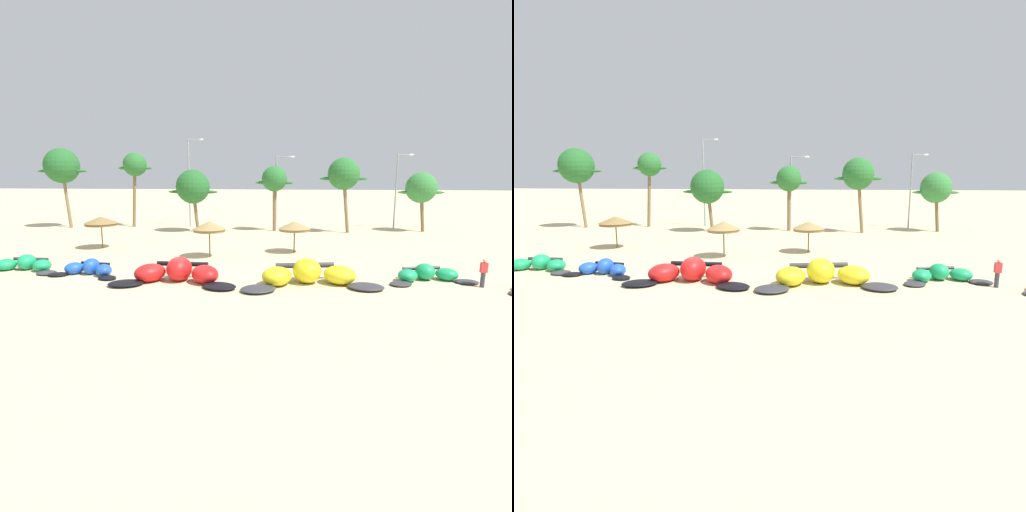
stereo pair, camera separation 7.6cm
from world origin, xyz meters
TOP-DOWN VIEW (x-y plane):
  - ground_plane at (0.00, 0.00)m, footprint 260.00×260.00m
  - kite_far_left at (-10.63, 0.68)m, footprint 5.70×2.56m
  - kite_left at (-5.83, -0.05)m, footprint 4.85×2.58m
  - kite_left_of_center at (0.17, -1.22)m, footprint 7.76×3.60m
  - kite_center at (7.77, -1.00)m, footprint 8.24×4.50m
  - kite_right_of_center at (14.79, 0.52)m, footprint 5.49×3.13m
  - beach_umbrella_near_van at (-9.26, 9.07)m, footprint 2.79×2.79m
  - beach_umbrella_middle at (0.55, 6.17)m, footprint 2.51×2.51m
  - beach_umbrella_near_palms at (6.86, 8.71)m, footprint 2.58×2.58m
  - person_near_kites at (17.44, -0.66)m, footprint 0.36×0.24m
  - palm_leftmost at (-19.55, 21.72)m, footprint 5.87×3.92m
  - palm_left at (-11.55, 23.12)m, footprint 4.03×2.69m
  - palm_left_of_gap at (-3.98, 19.66)m, footprint 5.36×3.57m
  - palm_center_left at (4.54, 21.25)m, footprint 4.07×2.71m
  - palm_center_right at (11.77, 20.52)m, footprint 4.95×3.30m
  - palm_right_of_gap at (20.11, 22.22)m, footprint 4.88×3.25m
  - lamppost_west at (-5.44, 24.39)m, footprint 1.93×0.24m
  - lamppost_west_center at (4.89, 22.33)m, footprint 2.09×0.24m
  - lamppost_east_center at (18.25, 24.94)m, footprint 1.80×0.24m

SIDE VIEW (x-z plane):
  - ground_plane at x=0.00m, z-range 0.00..0.00m
  - kite_right_of_center at x=14.79m, z-range -0.11..0.86m
  - kite_left at x=-5.83m, z-range -0.12..0.89m
  - kite_far_left at x=-10.63m, z-range -0.12..0.89m
  - kite_left_of_center at x=0.17m, z-range -0.17..1.25m
  - kite_center at x=7.77m, z-range -0.16..1.26m
  - person_near_kites at x=17.44m, z-range 0.01..1.63m
  - beach_umbrella_near_palms at x=6.86m, z-range 0.87..3.38m
  - beach_umbrella_near_van at x=-9.26m, z-range 0.97..3.66m
  - beach_umbrella_middle at x=0.55m, z-range 0.97..3.71m
  - lamppost_west_center at x=4.89m, z-range 0.56..8.64m
  - palm_right_of_gap at x=20.11m, z-range 1.48..7.79m
  - lamppost_east_center at x=18.25m, z-range 0.53..8.88m
  - palm_left_of_gap at x=-3.98m, z-range 1.46..8.04m
  - palm_center_left at x=4.54m, z-range 2.01..8.97m
  - lamppost_west at x=-5.44m, z-range 0.56..10.68m
  - palm_center_right at x=11.77m, z-range 2.17..9.96m
  - palm_leftmost at x=-19.55m, z-range 2.46..11.43m
  - palm_left at x=-11.55m, z-range 2.74..11.24m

